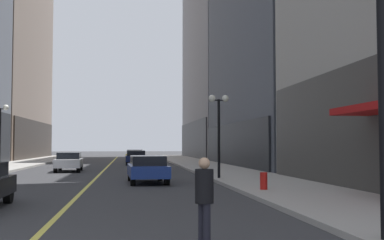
% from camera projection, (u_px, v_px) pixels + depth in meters
% --- Properties ---
extents(ground_plane, '(200.00, 200.00, 0.00)m').
position_uv_depth(ground_plane, '(107.00, 167.00, 39.91)').
color(ground_plane, '#38383A').
extents(sidewalk_left, '(4.50, 78.00, 0.15)m').
position_uv_depth(sidewalk_left, '(4.00, 167.00, 38.85)').
color(sidewalk_left, '#ADA8A0').
rests_on(sidewalk_left, ground).
extents(sidewalk_right, '(4.50, 78.00, 0.15)m').
position_uv_depth(sidewalk_right, '(205.00, 166.00, 40.98)').
color(sidewalk_right, '#ADA8A0').
rests_on(sidewalk_right, ground).
extents(lane_centre_stripe, '(0.16, 70.00, 0.01)m').
position_uv_depth(lane_centre_stripe, '(107.00, 167.00, 39.91)').
color(lane_centre_stripe, '#E5D64C').
rests_on(lane_centre_stripe, ground).
extents(car_blue, '(1.96, 4.29, 1.32)m').
position_uv_depth(car_blue, '(148.00, 168.00, 23.18)').
color(car_blue, navy).
rests_on(car_blue, ground).
extents(car_white, '(1.89, 4.42, 1.32)m').
position_uv_depth(car_white, '(69.00, 161.00, 33.34)').
color(car_white, silver).
rests_on(car_white, ground).
extents(car_navy, '(1.89, 4.28, 1.32)m').
position_uv_depth(car_navy, '(136.00, 157.00, 44.39)').
color(car_navy, '#141E4C').
rests_on(car_navy, ground).
extents(car_yellow, '(2.00, 4.45, 1.32)m').
position_uv_depth(car_yellow, '(135.00, 155.00, 52.23)').
color(car_yellow, yellow).
rests_on(car_yellow, ground).
extents(pedestrian_in_black_coat, '(0.45, 0.45, 1.61)m').
position_uv_depth(pedestrian_in_black_coat, '(204.00, 195.00, 8.71)').
color(pedestrian_in_black_coat, black).
rests_on(pedestrian_in_black_coat, ground).
extents(traffic_light_near_right, '(3.43, 0.35, 5.65)m').
position_uv_depth(traffic_light_near_right, '(327.00, 39.00, 8.62)').
color(traffic_light_near_right, black).
rests_on(traffic_light_near_right, ground).
extents(street_lamp_left_far, '(1.06, 0.36, 4.43)m').
position_uv_depth(street_lamp_left_far, '(0.00, 123.00, 30.68)').
color(street_lamp_left_far, black).
rests_on(street_lamp_left_far, ground).
extents(street_lamp_right_mid, '(1.06, 0.36, 4.43)m').
position_uv_depth(street_lamp_right_mid, '(219.00, 117.00, 24.76)').
color(street_lamp_right_mid, black).
rests_on(street_lamp_right_mid, ground).
extents(fire_hydrant_right, '(0.28, 0.28, 0.80)m').
position_uv_depth(fire_hydrant_right, '(264.00, 183.00, 18.20)').
color(fire_hydrant_right, red).
rests_on(fire_hydrant_right, ground).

